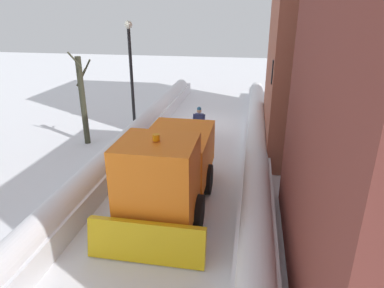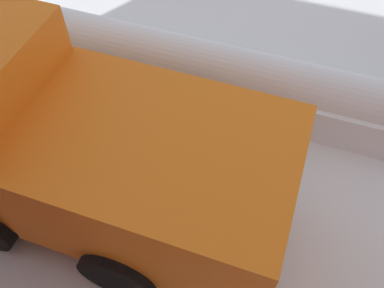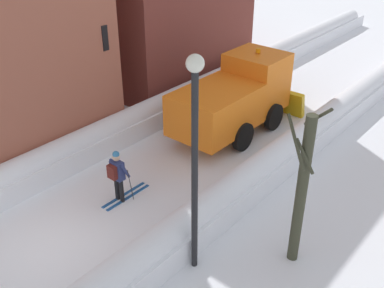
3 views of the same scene
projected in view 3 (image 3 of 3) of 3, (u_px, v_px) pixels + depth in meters
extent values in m
plane|color=white|center=(249.00, 122.00, 19.46)|extent=(80.00, 80.00, 0.00)
cube|color=white|center=(196.00, 96.00, 20.90)|extent=(1.10, 36.00, 0.75)
cylinder|color=white|center=(196.00, 88.00, 20.72)|extent=(0.90, 34.20, 0.90)
cube|color=white|center=(312.00, 135.00, 17.65)|extent=(1.10, 36.00, 0.75)
cylinder|color=white|center=(314.00, 126.00, 17.46)|extent=(0.90, 34.20, 0.90)
cube|color=orange|center=(216.00, 110.00, 17.25)|extent=(2.30, 3.40, 1.60)
cube|color=orange|center=(256.00, 80.00, 18.87)|extent=(2.20, 2.00, 2.30)
cube|color=black|center=(269.00, 63.00, 19.26)|extent=(1.85, 0.06, 1.01)
cube|color=gold|center=(271.00, 97.00, 20.36)|extent=(3.20, 0.46, 1.13)
cylinder|color=orange|center=(258.00, 51.00, 18.25)|extent=(0.20, 0.20, 0.18)
cylinder|color=black|center=(228.00, 102.00, 19.91)|extent=(0.25, 1.10, 1.10)
cylinder|color=black|center=(274.00, 117.00, 18.62)|extent=(0.25, 1.10, 1.10)
cylinder|color=black|center=(196.00, 119.00, 18.44)|extent=(0.25, 1.10, 1.10)
cylinder|color=black|center=(243.00, 137.00, 17.16)|extent=(0.25, 1.10, 1.10)
cylinder|color=black|center=(117.00, 188.00, 14.49)|extent=(0.14, 0.14, 0.82)
cylinder|color=black|center=(122.00, 191.00, 14.36)|extent=(0.14, 0.14, 0.82)
cube|color=navy|center=(117.00, 170.00, 14.07)|extent=(0.42, 0.26, 0.62)
cube|color=#591E19|center=(112.00, 172.00, 13.91)|extent=(0.32, 0.16, 0.44)
sphere|color=tan|center=(116.00, 157.00, 13.84)|extent=(0.24, 0.24, 0.24)
sphere|color=teal|center=(116.00, 154.00, 13.79)|extent=(0.22, 0.22, 0.22)
cylinder|color=navy|center=(114.00, 165.00, 14.27)|extent=(0.09, 0.33, 0.56)
cylinder|color=navy|center=(126.00, 171.00, 13.98)|extent=(0.09, 0.33, 0.56)
cube|color=#194C8C|center=(124.00, 195.00, 14.85)|extent=(0.09, 1.80, 0.03)
cube|color=#194C8C|center=(128.00, 197.00, 14.72)|extent=(0.09, 1.80, 0.03)
cylinder|color=#262628|center=(118.00, 178.00, 14.65)|extent=(0.02, 0.19, 1.19)
cylinder|color=#262628|center=(131.00, 185.00, 14.31)|extent=(0.02, 0.19, 1.19)
cylinder|color=black|center=(106.00, 97.00, 17.28)|extent=(0.12, 0.12, 3.60)
cube|color=black|center=(103.00, 38.00, 16.27)|extent=(0.28, 0.24, 0.90)
sphere|color=red|center=(105.00, 29.00, 16.21)|extent=(0.18, 0.18, 0.18)
sphere|color=gold|center=(106.00, 37.00, 16.35)|extent=(0.18, 0.18, 0.18)
sphere|color=green|center=(107.00, 44.00, 16.49)|extent=(0.18, 0.18, 0.18)
cylinder|color=black|center=(195.00, 180.00, 10.81)|extent=(0.16, 0.16, 5.40)
sphere|color=silver|center=(195.00, 63.00, 9.39)|extent=(0.40, 0.40, 0.40)
cylinder|color=#383929|center=(301.00, 193.00, 11.33)|extent=(0.28, 0.28, 4.27)
cylinder|color=#383929|center=(318.00, 117.00, 10.46)|extent=(0.71, 0.22, 0.70)
cylinder|color=#383929|center=(296.00, 142.00, 10.49)|extent=(0.89, 0.62, 1.05)
cylinder|color=#383929|center=(305.00, 156.00, 10.64)|extent=(0.54, 0.17, 0.86)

